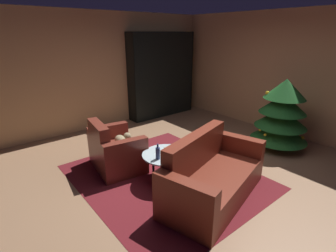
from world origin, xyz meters
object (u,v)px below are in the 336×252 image
object	(u,v)px
armchair_red	(115,151)
book_stack_on_table	(171,151)
couch_red	(212,177)
bottle_on_table	(158,153)
bookshelf_unit	(166,74)
coffee_table	(166,156)
decorated_tree	(282,114)

from	to	relation	value
armchair_red	book_stack_on_table	bearing A→B (deg)	28.05
couch_red	bottle_on_table	bearing A→B (deg)	-148.73
bookshelf_unit	book_stack_on_table	xyz separation A→B (m)	(2.81, -2.15, -0.64)
armchair_red	couch_red	world-z (taller)	couch_red
armchair_red	book_stack_on_table	distance (m)	1.05
armchair_red	bottle_on_table	xyz separation A→B (m)	(0.92, 0.23, 0.25)
bookshelf_unit	coffee_table	distance (m)	3.62
coffee_table	couch_red	bearing A→B (deg)	16.50
book_stack_on_table	bottle_on_table	xyz separation A→B (m)	(0.01, -0.26, 0.05)
armchair_red	decorated_tree	size ratio (longest dim) A/B	0.77
bookshelf_unit	decorated_tree	xyz separation A→B (m)	(3.24, 0.34, -0.43)
bottle_on_table	coffee_table	bearing A→B (deg)	103.42
bottle_on_table	armchair_red	bearing A→B (deg)	-166.08
bottle_on_table	couch_red	bearing A→B (deg)	31.27
bottle_on_table	book_stack_on_table	bearing A→B (deg)	92.30
armchair_red	coffee_table	distance (m)	0.98
armchair_red	coffee_table	size ratio (longest dim) A/B	1.44
coffee_table	book_stack_on_table	bearing A→B (deg)	55.74
bookshelf_unit	armchair_red	xyz separation A→B (m)	(1.90, -2.64, -0.83)
book_stack_on_table	bottle_on_table	distance (m)	0.26
coffee_table	bottle_on_table	distance (m)	0.25
armchair_red	decorated_tree	bearing A→B (deg)	65.76
couch_red	bottle_on_table	world-z (taller)	couch_red
bookshelf_unit	bottle_on_table	size ratio (longest dim) A/B	9.28
bookshelf_unit	bottle_on_table	world-z (taller)	bookshelf_unit
bookshelf_unit	armchair_red	bearing A→B (deg)	-54.32
armchair_red	book_stack_on_table	size ratio (longest dim) A/B	5.11
coffee_table	book_stack_on_table	size ratio (longest dim) A/B	3.54
book_stack_on_table	decorated_tree	xyz separation A→B (m)	(0.43, 2.49, 0.21)
bookshelf_unit	book_stack_on_table	distance (m)	3.60
decorated_tree	coffee_table	bearing A→B (deg)	-100.38
bookshelf_unit	couch_red	distance (m)	4.12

